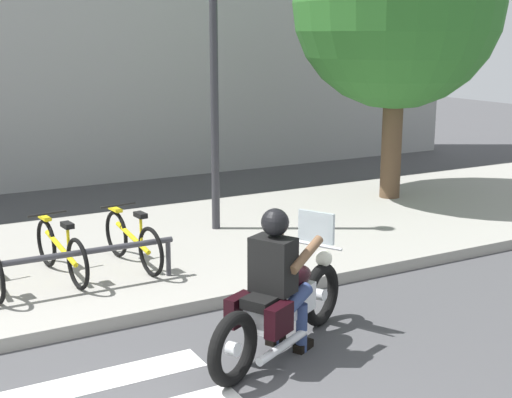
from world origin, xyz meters
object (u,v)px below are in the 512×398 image
Objects in this scene: rider at (278,271)px; bicycle_3 at (133,240)px; street_lamp at (214,55)px; tree_near_rack at (398,4)px; bicycle_2 at (61,251)px; motorcycle at (282,306)px; bike_rack at (32,263)px.

bicycle_3 is at bearing 99.16° from rider.
rider is 4.50m from street_lamp.
street_lamp is 3.76m from tree_near_rack.
rider is 2.85m from bicycle_3.
bicycle_3 is 0.30× the size of tree_near_rack.
street_lamp reaches higher than bicycle_2.
bicycle_3 reaches higher than bicycle_2.
motorcycle is at bearing -62.90° from bicycle_2.
bike_rack is at bearing -162.89° from tree_near_rack.
bicycle_3 reaches higher than bike_rack.
rider is 7.04m from tree_near_rack.
bike_rack is at bearing -128.83° from bicycle_2.
motorcycle is 7.12m from tree_near_rack.
tree_near_rack is (4.83, 4.27, 3.03)m from motorcycle.
motorcycle is 4.62m from street_lamp.
bike_rack is at bearing -151.33° from street_lamp.
motorcycle is 1.31× the size of bicycle_3.
rider is at bearing -80.84° from bicycle_3.
bicycle_3 is 3.01m from street_lamp.
street_lamp is (1.24, 3.90, 1.87)m from rider.
tree_near_rack reaches higher than bicycle_2.
bicycle_2 is 0.31× the size of tree_near_rack.
motorcycle is 1.42× the size of rider.
bicycle_2 is at bearing -166.45° from tree_near_rack.
tree_near_rack is at bearing 41.30° from rider.
rider is 0.93× the size of bicycle_3.
bike_rack is at bearing 128.63° from rider.
street_lamp is (3.03, 1.66, 2.15)m from bike_rack.
rider is 0.27× the size of tree_near_rack.
motorcycle is 3.11m from bicycle_2.
bicycle_2 is at bearing -156.89° from street_lamp.
bicycle_2 is 7.09m from tree_near_rack.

